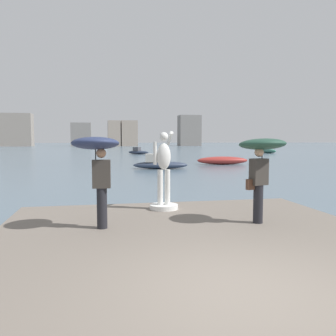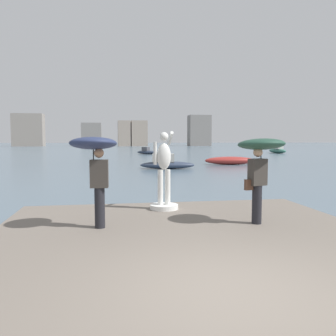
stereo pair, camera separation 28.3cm
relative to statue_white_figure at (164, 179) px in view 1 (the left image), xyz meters
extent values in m
plane|color=slate|center=(0.08, 34.67, -1.25)|extent=(400.00, 400.00, 0.00)
cube|color=#70665B|center=(0.08, -3.66, -1.05)|extent=(7.98, 9.34, 0.40)
cylinder|color=white|center=(0.00, -0.01, -0.78)|extent=(0.78, 0.78, 0.13)
cylinder|color=white|center=(-0.10, -0.01, -0.24)|extent=(0.15, 0.15, 0.96)
cylinder|color=white|center=(0.10, -0.01, -0.24)|extent=(0.15, 0.15, 0.96)
ellipsoid|color=white|center=(0.00, -0.01, 0.61)|extent=(0.38, 0.26, 0.72)
sphere|color=white|center=(0.00, -0.01, 1.14)|extent=(0.24, 0.24, 0.24)
cylinder|color=white|center=(-0.24, -0.01, 0.69)|extent=(0.10, 0.10, 0.62)
cylinder|color=white|center=(0.22, 0.26, 1.10)|extent=(0.10, 0.59, 0.40)
cylinder|color=black|center=(-1.68, -1.82, -0.41)|extent=(0.22, 0.22, 0.88)
cube|color=#38332D|center=(-1.68, -1.82, 0.33)|extent=(0.39, 0.26, 0.60)
sphere|color=#A87A5B|center=(-1.68, -1.82, 0.78)|extent=(0.21, 0.21, 0.21)
cylinder|color=#262626|center=(-1.79, -1.77, 0.65)|extent=(0.02, 0.02, 0.54)
ellipsoid|color=navy|center=(-1.79, -1.77, 0.99)|extent=(1.07, 1.08, 0.34)
cylinder|color=black|center=(1.84, -1.99, -0.41)|extent=(0.22, 0.22, 0.88)
cube|color=#38332D|center=(1.84, -1.99, 0.33)|extent=(0.43, 0.33, 0.60)
sphere|color=tan|center=(1.84, -1.99, 0.78)|extent=(0.21, 0.21, 0.21)
cylinder|color=#262626|center=(1.95, -1.92, 0.64)|extent=(0.02, 0.02, 0.51)
ellipsoid|color=#234738|center=(1.95, -1.92, 0.96)|extent=(1.29, 1.30, 0.31)
cube|color=#513323|center=(1.62, -2.03, 0.05)|extent=(0.20, 0.14, 0.24)
ellipsoid|color=#2D384C|center=(4.11, 45.73, -0.96)|extent=(3.59, 3.41, 0.57)
cube|color=#4C4C51|center=(3.89, 45.93, -0.43)|extent=(1.31, 1.30, 0.59)
ellipsoid|color=#2D384C|center=(2.91, 17.75, -0.95)|extent=(4.43, 1.87, 0.59)
cube|color=#B2ADA3|center=(2.59, 17.79, -0.38)|extent=(1.81, 1.19, 0.64)
ellipsoid|color=#336B5B|center=(26.04, 45.80, -0.86)|extent=(1.44, 5.27, 0.78)
cube|color=beige|center=(26.05, 45.40, -0.09)|extent=(1.00, 1.59, 0.86)
ellipsoid|color=#9E2D28|center=(9.37, 21.50, -0.88)|extent=(4.81, 1.87, 0.73)
cube|color=gray|center=(-29.26, 116.10, 4.23)|extent=(9.98, 5.55, 10.96)
cube|color=gray|center=(-8.26, 114.17, 2.73)|extent=(6.65, 4.41, 7.94)
cube|color=gray|center=(2.86, 114.45, 3.12)|extent=(4.20, 7.40, 8.73)
cube|color=gray|center=(8.05, 113.59, 3.14)|extent=(5.47, 6.04, 8.76)
cube|color=gray|center=(29.70, 113.82, 4.21)|extent=(7.69, 5.34, 10.92)
camera|label=1|loc=(-1.68, -9.40, 1.07)|focal=37.53mm
camera|label=2|loc=(-1.40, -9.45, 1.07)|focal=37.53mm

